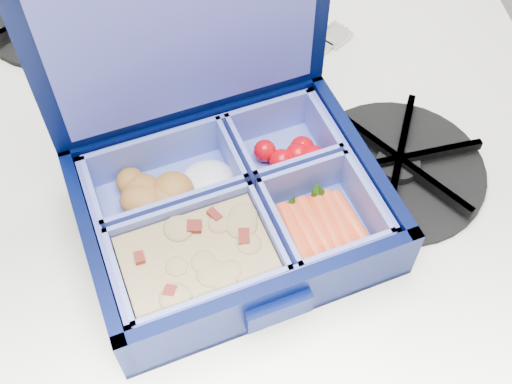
{
  "coord_description": "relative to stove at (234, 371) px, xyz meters",
  "views": [
    {
      "loc": [
        -0.09,
        1.3,
        1.46
      ],
      "look_at": [
        -0.05,
        1.6,
        1.04
      ],
      "focal_mm": 45.0,
      "sensor_mm": 36.0,
      "label": 1
    }
  ],
  "objects": [
    {
      "name": "fork",
      "position": [
        0.07,
        0.11,
        0.51
      ],
      "size": [
        0.16,
        0.14,
        0.01
      ],
      "primitive_type": null,
      "rotation": [
        0.0,
        0.0,
        -0.88
      ],
      "color": "silver",
      "rests_on": "stove"
    },
    {
      "name": "stove",
      "position": [
        0.0,
        0.0,
        0.0
      ],
      "size": [
        0.67,
        0.67,
        1.0
      ],
      "primitive_type": null,
      "color": "white",
      "rests_on": "floor"
    },
    {
      "name": "burner_grate_rear",
      "position": [
        -0.15,
        0.24,
        0.51
      ],
      "size": [
        0.22,
        0.22,
        0.02
      ],
      "primitive_type": "cylinder",
      "rotation": [
        0.0,
        0.0,
        -0.35
      ],
      "color": "black",
      "rests_on": "stove"
    },
    {
      "name": "burner_grate",
      "position": [
        0.16,
        -0.01,
        0.51
      ],
      "size": [
        0.18,
        0.18,
        0.02
      ],
      "primitive_type": "cylinder",
      "rotation": [
        0.0,
        0.0,
        0.11
      ],
      "color": "black",
      "rests_on": "stove"
    },
    {
      "name": "bento_box",
      "position": [
        0.01,
        -0.06,
        0.53
      ],
      "size": [
        0.27,
        0.24,
        0.06
      ],
      "primitive_type": null,
      "rotation": [
        0.0,
        0.0,
        0.25
      ],
      "color": "#010934",
      "rests_on": "stove"
    }
  ]
}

